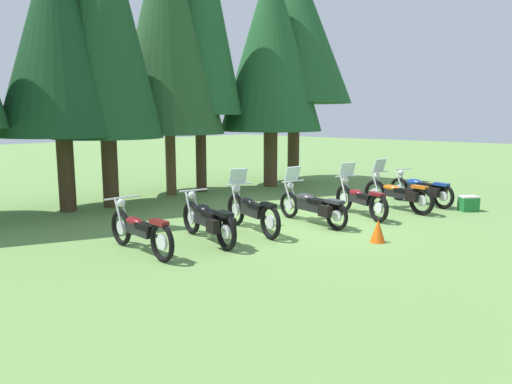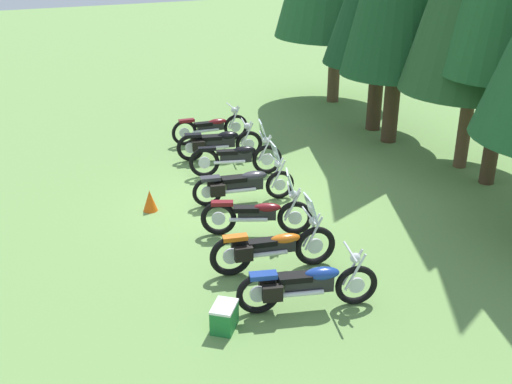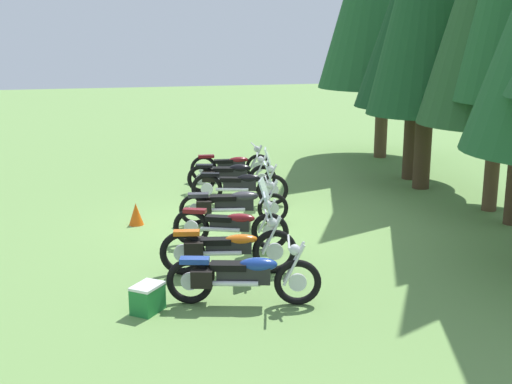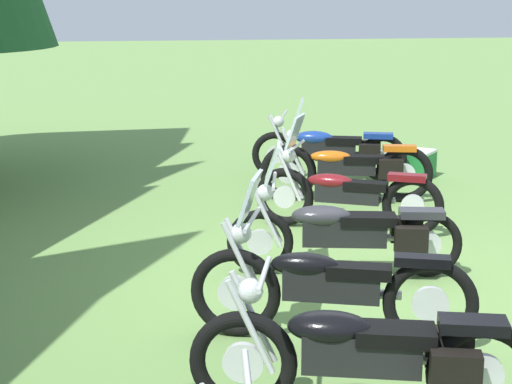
{
  "view_description": "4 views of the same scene",
  "coord_description": "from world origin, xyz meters",
  "px_view_note": "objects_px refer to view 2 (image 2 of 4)",
  "views": [
    {
      "loc": [
        -9.44,
        -6.79,
        2.61
      ],
      "look_at": [
        -1.28,
        0.59,
        0.87
      ],
      "focal_mm": 33.79,
      "sensor_mm": 36.0,
      "label": 1
    },
    {
      "loc": [
        11.49,
        -5.42,
        5.73
      ],
      "look_at": [
        0.78,
        -0.15,
        0.56
      ],
      "focal_mm": 42.83,
      "sensor_mm": 36.0,
      "label": 2
    },
    {
      "loc": [
        13.34,
        -3.22,
        3.97
      ],
      "look_at": [
        0.1,
        0.4,
        0.7
      ],
      "focal_mm": 46.09,
      "sensor_mm": 36.0,
      "label": 3
    },
    {
      "loc": [
        -7.76,
        2.0,
        2.82
      ],
      "look_at": [
        0.86,
        0.69,
        0.69
      ],
      "focal_mm": 58.41,
      "sensor_mm": 36.0,
      "label": 4
    }
  ],
  "objects_px": {
    "motorcycle_1": "(219,142)",
    "motorcycle_5": "(272,247)",
    "motorcycle_4": "(258,214)",
    "motorcycle_0": "(211,127)",
    "picnic_cooler": "(224,317)",
    "traffic_cone": "(150,201)",
    "motorcycle_3": "(243,183)",
    "motorcycle_6": "(306,284)",
    "motorcycle_2": "(237,157)"
  },
  "relations": [
    {
      "from": "motorcycle_4",
      "to": "motorcycle_5",
      "type": "relative_size",
      "value": 0.91
    },
    {
      "from": "traffic_cone",
      "to": "motorcycle_4",
      "type": "bearing_deg",
      "value": 38.3
    },
    {
      "from": "motorcycle_0",
      "to": "motorcycle_1",
      "type": "relative_size",
      "value": 1.01
    },
    {
      "from": "motorcycle_2",
      "to": "picnic_cooler",
      "type": "height_order",
      "value": "motorcycle_2"
    },
    {
      "from": "motorcycle_3",
      "to": "picnic_cooler",
      "type": "xyz_separation_m",
      "value": [
        4.2,
        -2.28,
        -0.26
      ]
    },
    {
      "from": "motorcycle_3",
      "to": "motorcycle_2",
      "type": "bearing_deg",
      "value": 81.15
    },
    {
      "from": "motorcycle_1",
      "to": "motorcycle_3",
      "type": "xyz_separation_m",
      "value": [
        2.85,
        -0.61,
        -0.0
      ]
    },
    {
      "from": "motorcycle_0",
      "to": "picnic_cooler",
      "type": "bearing_deg",
      "value": -105.77
    },
    {
      "from": "motorcycle_0",
      "to": "motorcycle_5",
      "type": "bearing_deg",
      "value": -98.52
    },
    {
      "from": "motorcycle_0",
      "to": "motorcycle_3",
      "type": "relative_size",
      "value": 0.98
    },
    {
      "from": "motorcycle_5",
      "to": "motorcycle_3",
      "type": "bearing_deg",
      "value": 87.23
    },
    {
      "from": "picnic_cooler",
      "to": "traffic_cone",
      "type": "height_order",
      "value": "traffic_cone"
    },
    {
      "from": "motorcycle_3",
      "to": "motorcycle_6",
      "type": "relative_size",
      "value": 1.02
    },
    {
      "from": "traffic_cone",
      "to": "motorcycle_0",
      "type": "bearing_deg",
      "value": 141.52
    },
    {
      "from": "motorcycle_1",
      "to": "traffic_cone",
      "type": "height_order",
      "value": "motorcycle_1"
    },
    {
      "from": "motorcycle_1",
      "to": "motorcycle_4",
      "type": "xyz_separation_m",
      "value": [
        4.42,
        -1.0,
        -0.02
      ]
    },
    {
      "from": "motorcycle_1",
      "to": "traffic_cone",
      "type": "bearing_deg",
      "value": -123.14
    },
    {
      "from": "motorcycle_5",
      "to": "motorcycle_4",
      "type": "bearing_deg",
      "value": 85.98
    },
    {
      "from": "motorcycle_1",
      "to": "motorcycle_5",
      "type": "distance_m",
      "value": 5.96
    },
    {
      "from": "motorcycle_4",
      "to": "traffic_cone",
      "type": "xyz_separation_m",
      "value": [
        -2.07,
        -1.63,
        -0.22
      ]
    },
    {
      "from": "motorcycle_1",
      "to": "motorcycle_4",
      "type": "height_order",
      "value": "motorcycle_4"
    },
    {
      "from": "motorcycle_1",
      "to": "motorcycle_5",
      "type": "relative_size",
      "value": 0.98
    },
    {
      "from": "motorcycle_3",
      "to": "picnic_cooler",
      "type": "distance_m",
      "value": 4.78
    },
    {
      "from": "motorcycle_0",
      "to": "picnic_cooler",
      "type": "distance_m",
      "value": 9.08
    },
    {
      "from": "motorcycle_6",
      "to": "traffic_cone",
      "type": "relative_size",
      "value": 4.75
    },
    {
      "from": "motorcycle_0",
      "to": "traffic_cone",
      "type": "xyz_separation_m",
      "value": [
        3.78,
        -3.01,
        -0.21
      ]
    },
    {
      "from": "motorcycle_1",
      "to": "motorcycle_4",
      "type": "relative_size",
      "value": 1.08
    },
    {
      "from": "motorcycle_4",
      "to": "picnic_cooler",
      "type": "height_order",
      "value": "motorcycle_4"
    },
    {
      "from": "motorcycle_5",
      "to": "traffic_cone",
      "type": "relative_size",
      "value": 4.83
    },
    {
      "from": "motorcycle_4",
      "to": "motorcycle_5",
      "type": "height_order",
      "value": "motorcycle_5"
    },
    {
      "from": "traffic_cone",
      "to": "motorcycle_1",
      "type": "bearing_deg",
      "value": 131.71
    },
    {
      "from": "motorcycle_0",
      "to": "motorcycle_6",
      "type": "bearing_deg",
      "value": -97.01
    },
    {
      "from": "motorcycle_0",
      "to": "motorcycle_4",
      "type": "relative_size",
      "value": 1.09
    },
    {
      "from": "motorcycle_3",
      "to": "motorcycle_1",
      "type": "bearing_deg",
      "value": 89.2
    },
    {
      "from": "motorcycle_0",
      "to": "motorcycle_4",
      "type": "height_order",
      "value": "motorcycle_4"
    },
    {
      "from": "motorcycle_0",
      "to": "motorcycle_6",
      "type": "distance_m",
      "value": 8.76
    },
    {
      "from": "motorcycle_4",
      "to": "motorcycle_2",
      "type": "bearing_deg",
      "value": 97.97
    },
    {
      "from": "motorcycle_6",
      "to": "motorcycle_4",
      "type": "bearing_deg",
      "value": 96.53
    },
    {
      "from": "motorcycle_0",
      "to": "motorcycle_6",
      "type": "xyz_separation_m",
      "value": [
        8.56,
        -1.86,
        0.01
      ]
    },
    {
      "from": "motorcycle_1",
      "to": "picnic_cooler",
      "type": "height_order",
      "value": "motorcycle_1"
    },
    {
      "from": "motorcycle_5",
      "to": "traffic_cone",
      "type": "bearing_deg",
      "value": 121.96
    },
    {
      "from": "traffic_cone",
      "to": "motorcycle_5",
      "type": "bearing_deg",
      "value": 19.65
    },
    {
      "from": "motorcycle_2",
      "to": "motorcycle_6",
      "type": "xyz_separation_m",
      "value": [
        5.85,
        -1.46,
        -0.02
      ]
    },
    {
      "from": "motorcycle_2",
      "to": "traffic_cone",
      "type": "height_order",
      "value": "motorcycle_2"
    },
    {
      "from": "motorcycle_1",
      "to": "motorcycle_2",
      "type": "height_order",
      "value": "motorcycle_2"
    },
    {
      "from": "motorcycle_1",
      "to": "motorcycle_2",
      "type": "bearing_deg",
      "value": -76.45
    },
    {
      "from": "motorcycle_3",
      "to": "traffic_cone",
      "type": "distance_m",
      "value": 2.1
    },
    {
      "from": "motorcycle_0",
      "to": "motorcycle_1",
      "type": "height_order",
      "value": "same"
    },
    {
      "from": "picnic_cooler",
      "to": "motorcycle_4",
      "type": "bearing_deg",
      "value": 144.23
    },
    {
      "from": "motorcycle_2",
      "to": "motorcycle_1",
      "type": "bearing_deg",
      "value": 106.42
    }
  ]
}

